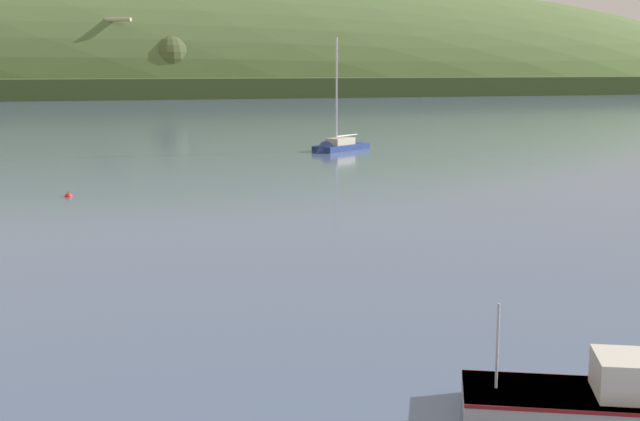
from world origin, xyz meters
The scene contains 5 objects.
far_shoreline_hill centered at (31.20, 252.95, 0.17)m, with size 484.32×110.95×67.08m.
dockside_crane centered at (2.45, 222.34, 9.45)m, with size 12.29×9.59×19.47m.
sailboat_midwater_white centered at (14.38, 78.89, 0.13)m, with size 6.50×5.21×10.76m.
fishing_boat_moored centered at (1.06, 22.89, 0.23)m, with size 5.50×4.00×3.22m.
mooring_buoy_midchannel centered at (-8.77, 58.57, 0.00)m, with size 0.45×0.45×0.53m.
Camera 1 is at (-9.96, 8.50, 7.35)m, focal length 47.94 mm.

